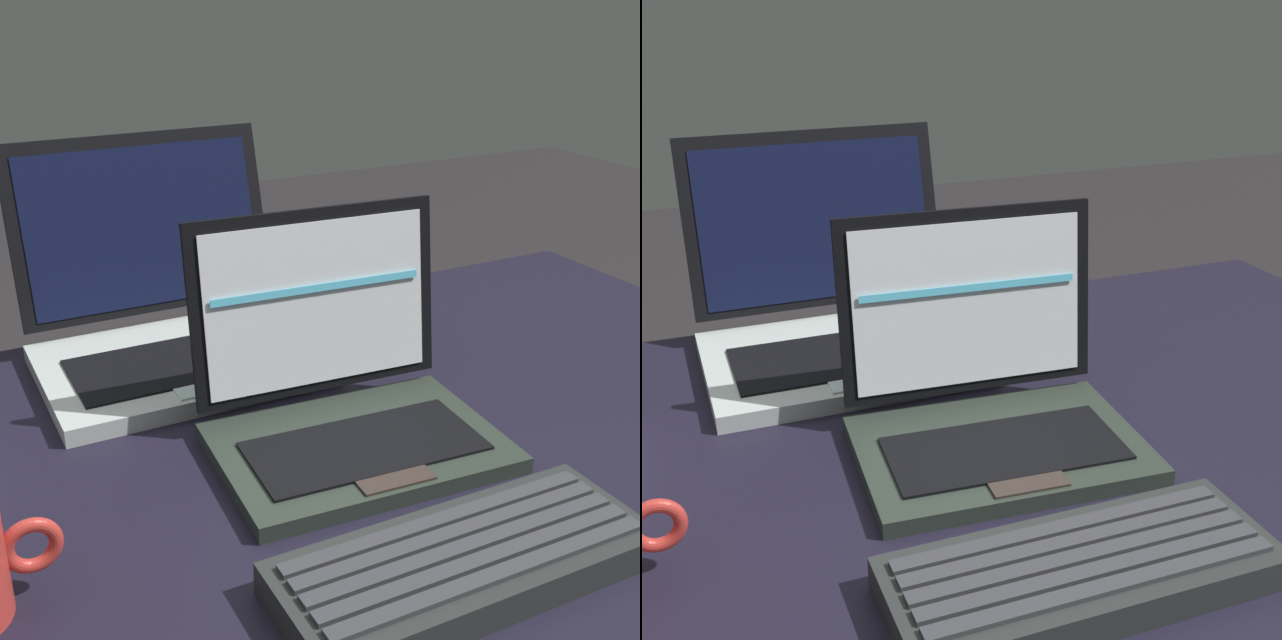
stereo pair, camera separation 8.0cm
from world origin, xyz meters
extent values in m
cube|color=black|center=(0.00, 0.00, 0.73)|extent=(1.40, 0.77, 0.04)
cylinder|color=black|center=(0.64, 0.32, 0.36)|extent=(0.06, 0.06, 0.71)
cube|color=#2A332B|center=(0.08, -0.04, 0.76)|extent=(0.29, 0.21, 0.02)
cube|color=black|center=(0.08, -0.05, 0.77)|extent=(0.24, 0.12, 0.00)
cube|color=#362B26|center=(0.08, -0.12, 0.77)|extent=(0.07, 0.04, 0.00)
cube|color=black|center=(0.09, 0.07, 0.87)|extent=(0.27, 0.05, 0.19)
cube|color=white|center=(0.09, 0.06, 0.87)|extent=(0.25, 0.04, 0.17)
cube|color=#59CCF2|center=(0.09, 0.06, 0.89)|extent=(0.23, 0.02, 0.01)
cube|color=#BAC3BE|center=(-0.01, 0.22, 0.76)|extent=(0.34, 0.24, 0.02)
cube|color=black|center=(-0.01, 0.20, 0.77)|extent=(0.28, 0.13, 0.00)
cube|color=silver|center=(-0.01, 0.13, 0.77)|extent=(0.09, 0.04, 0.00)
cube|color=black|center=(-0.01, 0.37, 0.89)|extent=(0.33, 0.07, 0.22)
cube|color=black|center=(-0.01, 0.36, 0.89)|extent=(0.30, 0.06, 0.19)
cube|color=yellow|center=(-0.01, 0.36, 0.88)|extent=(0.28, 0.00, 0.01)
cube|color=#292C2C|center=(0.06, -0.24, 0.76)|extent=(0.31, 0.12, 0.03)
cube|color=#38383D|center=(0.06, -0.28, 0.78)|extent=(0.29, 0.02, 0.00)
cube|color=#38383D|center=(0.06, -0.26, 0.78)|extent=(0.29, 0.02, 0.00)
cube|color=#38383D|center=(0.06, -0.24, 0.78)|extent=(0.29, 0.02, 0.00)
cube|color=#38383D|center=(0.06, -0.22, 0.78)|extent=(0.29, 0.02, 0.00)
cube|color=#38383D|center=(0.06, -0.20, 0.78)|extent=(0.29, 0.02, 0.00)
torus|color=#BA322A|center=(-0.24, -0.10, 0.79)|extent=(0.05, 0.01, 0.05)
camera|label=1|loc=(-0.29, -0.68, 1.20)|focal=47.97mm
camera|label=2|loc=(-0.22, -0.71, 1.20)|focal=47.97mm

